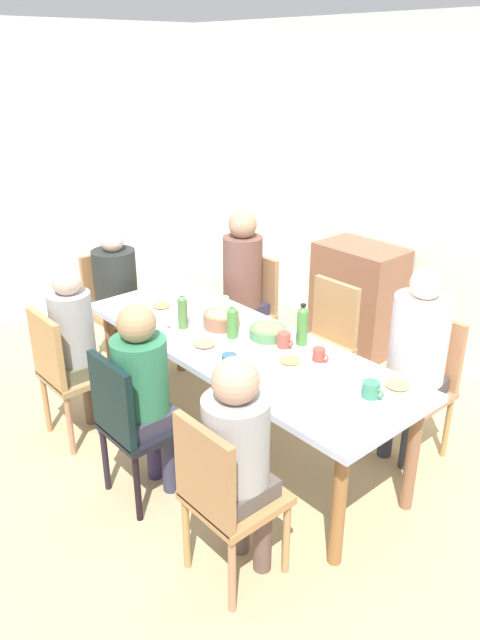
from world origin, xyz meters
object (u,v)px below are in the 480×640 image
(plate_2, at_px, (205,346))
(cup_2, at_px, (371,390))
(plate_0, at_px, (162,307))
(bottle_1, at_px, (183,311))
(bowl_1, at_px, (268,331))
(person_0, at_px, (76,339))
(chair_2, at_px, (112,302))
(plate_1, at_px, (290,362))
(bottle_0, at_px, (302,325))
(cup_3, at_px, (230,362))
(cup_5, at_px, (163,320))
(person_1, at_px, (417,349))
(person_5, at_px, (238,449))
(chair_6, at_px, (250,305))
(person_3, at_px, (143,384))
(chair_3, at_px, (131,420))
(chair_1, at_px, (421,379))
(bowl_0, at_px, (221,318))
(chair_4, at_px, (325,338))
(cup_4, at_px, (319,355))
(person_6, at_px, (242,278))
(chair_0, at_px, (65,369))
(cup_0, at_px, (284,340))
(bottle_2, at_px, (232,322))
(person_2, at_px, (116,285))
(dining_table, at_px, (240,354))
(plate_3, at_px, (398,387))
(cup_1, at_px, (223,304))
(side_cabinet, at_px, (357,298))

(plate_2, height_order, cup_2, cup_2)
(plate_0, relative_size, bottle_1, 0.92)
(bowl_1, bearing_deg, bottle_1, -145.64)
(person_0, height_order, cup_2, person_0)
(chair_2, distance_m, bowl_1, 1.63)
(plate_1, xyz_separation_m, bottle_0, (-0.14, 0.24, 0.11))
(cup_3, relative_size, cup_5, 1.00)
(person_1, relative_size, person_5, 1.07)
(bottle_1, bearing_deg, bottle_0, 31.11)
(chair_6, bearing_deg, person_3, -62.28)
(person_0, relative_size, chair_3, 1.30)
(chair_1, distance_m, bowl_0, 1.28)
(chair_4, bearing_deg, person_3, -90.00)
(plate_0, relative_size, cup_4, 2.01)
(person_6, bearing_deg, person_0, -90.00)
(chair_0, xyz_separation_m, bottle_0, (1.03, 1.05, 0.34))
(cup_0, xyz_separation_m, bottle_2, (-0.31, -0.14, 0.06))
(plate_0, height_order, plate_1, same)
(person_0, bearing_deg, cup_2, 24.91)
(cup_4, bearing_deg, plate_1, -115.65)
(cup_3, bearing_deg, person_2, 171.17)
(chair_0, bearing_deg, dining_table, 45.29)
(chair_3, distance_m, plate_3, 1.43)
(cup_1, height_order, cup_2, cup_1)
(person_3, bearing_deg, plate_3, 44.87)
(dining_table, distance_m, chair_4, 0.79)
(bowl_1, xyz_separation_m, bottle_0, (0.20, 0.08, 0.08))
(person_0, bearing_deg, cup_5, 60.53)
(chair_2, xyz_separation_m, chair_6, (0.77, 0.78, 0.00))
(chair_4, relative_size, chair_6, 1.00)
(chair_6, xyz_separation_m, bottle_2, (0.68, -0.76, 0.32))
(person_2, relative_size, bottle_1, 4.77)
(person_0, xyz_separation_m, side_cabinet, (0.37, 2.35, -0.24))
(chair_2, bearing_deg, chair_3, -26.92)
(plate_1, height_order, cup_5, cup_5)
(plate_0, xyz_separation_m, cup_3, (0.95, -0.20, 0.03))
(person_5, relative_size, plate_2, 4.86)
(cup_2, relative_size, cup_4, 1.15)
(person_3, xyz_separation_m, bottle_2, (-0.09, 0.71, 0.13))
(bowl_0, bearing_deg, plate_2, -57.79)
(plate_2, xyz_separation_m, side_cabinet, (-0.32, 1.86, -0.29))
(cup_4, bearing_deg, person_2, -174.44)
(cup_5, bearing_deg, person_3, -43.42)
(chair_3, relative_size, bowl_0, 3.87)
(plate_1, bearing_deg, cup_3, -122.89)
(chair_6, bearing_deg, chair_2, -134.42)
(person_0, bearing_deg, chair_1, 43.53)
(chair_2, height_order, chair_4, same)
(chair_2, relative_size, chair_4, 1.00)
(dining_table, distance_m, bowl_0, 0.30)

